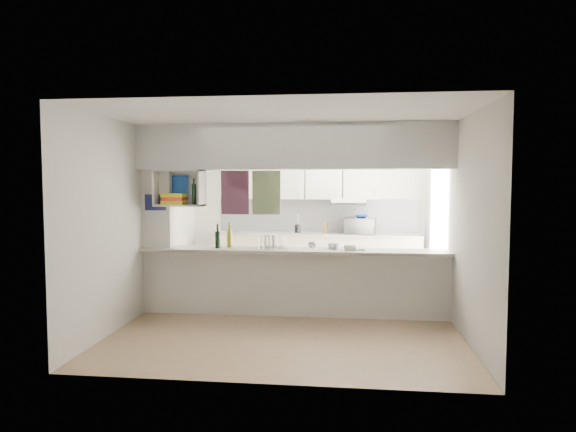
# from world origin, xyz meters

# --- Properties ---
(floor) EXTENTS (4.80, 4.80, 0.00)m
(floor) POSITION_xyz_m (0.00, 0.00, 0.00)
(floor) COLOR #9E7A5B
(floor) RESTS_ON ground
(ceiling) EXTENTS (4.80, 4.80, 0.00)m
(ceiling) POSITION_xyz_m (0.00, 0.00, 2.60)
(ceiling) COLOR white
(ceiling) RESTS_ON wall_back
(wall_back) EXTENTS (4.20, 0.00, 4.20)m
(wall_back) POSITION_xyz_m (0.00, 2.40, 1.30)
(wall_back) COLOR silver
(wall_back) RESTS_ON floor
(wall_left) EXTENTS (0.00, 4.80, 4.80)m
(wall_left) POSITION_xyz_m (-2.10, 0.00, 1.30)
(wall_left) COLOR silver
(wall_left) RESTS_ON floor
(wall_right) EXTENTS (0.00, 4.80, 4.80)m
(wall_right) POSITION_xyz_m (2.10, 0.00, 1.30)
(wall_right) COLOR silver
(wall_right) RESTS_ON floor
(servery_partition) EXTENTS (4.20, 0.50, 2.60)m
(servery_partition) POSITION_xyz_m (-0.17, 0.00, 1.66)
(servery_partition) COLOR silver
(servery_partition) RESTS_ON floor
(cubby_shelf) EXTENTS (0.65, 0.35, 0.50)m
(cubby_shelf) POSITION_xyz_m (-1.57, -0.06, 1.71)
(cubby_shelf) COLOR white
(cubby_shelf) RESTS_ON bulkhead
(kitchen_run) EXTENTS (3.60, 0.63, 2.24)m
(kitchen_run) POSITION_xyz_m (0.16, 2.14, 0.83)
(kitchen_run) COLOR beige
(kitchen_run) RESTS_ON floor
(microwave) EXTENTS (0.57, 0.45, 0.28)m
(microwave) POSITION_xyz_m (0.96, 2.07, 1.06)
(microwave) COLOR white
(microwave) RESTS_ON bench_top
(bowl) EXTENTS (0.24, 0.24, 0.06)m
(bowl) POSITION_xyz_m (0.98, 2.08, 1.23)
(bowl) COLOR navy
(bowl) RESTS_ON microwave
(dish_rack) EXTENTS (0.46, 0.39, 0.22)m
(dish_rack) POSITION_xyz_m (-0.29, 0.03, 1.01)
(dish_rack) COLOR silver
(dish_rack) RESTS_ON breakfast_bar
(cup) EXTENTS (0.13, 0.13, 0.09)m
(cup) POSITION_xyz_m (0.26, -0.02, 0.98)
(cup) COLOR white
(cup) RESTS_ON dish_rack
(wine_bottles) EXTENTS (0.22, 0.15, 0.35)m
(wine_bottles) POSITION_xyz_m (-0.97, 0.02, 1.05)
(wine_bottles) COLOR black
(wine_bottles) RESTS_ON breakfast_bar
(plastic_tubs) EXTENTS (0.50, 0.23, 0.08)m
(plastic_tubs) POSITION_xyz_m (0.64, 0.01, 0.96)
(plastic_tubs) COLOR silver
(plastic_tubs) RESTS_ON breakfast_bar
(utensil_jar) EXTENTS (0.11, 0.11, 0.15)m
(utensil_jar) POSITION_xyz_m (-0.15, 2.15, 0.99)
(utensil_jar) COLOR black
(utensil_jar) RESTS_ON bench_top
(knife_block) EXTENTS (0.11, 0.09, 0.18)m
(knife_block) POSITION_xyz_m (0.35, 2.18, 1.01)
(knife_block) COLOR brown
(knife_block) RESTS_ON bench_top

